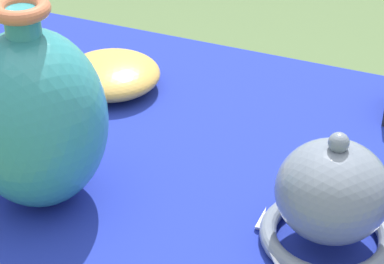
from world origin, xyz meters
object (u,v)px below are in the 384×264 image
(vase_tall_bulbous, at_px, (35,118))
(bowl_shallow_ochre, at_px, (111,74))
(vase_dome_bell, at_px, (331,200))
(bowl_shallow_ivory, at_px, (5,106))

(vase_tall_bulbous, distance_m, bowl_shallow_ochre, 0.32)
(vase_tall_bulbous, height_order, vase_dome_bell, vase_tall_bulbous)
(bowl_shallow_ivory, bearing_deg, vase_dome_bell, -9.19)
(vase_tall_bulbous, height_order, bowl_shallow_ivory, vase_tall_bulbous)
(vase_dome_bell, xyz_separation_m, bowl_shallow_ivory, (-0.55, 0.09, -0.04))
(vase_dome_bell, bearing_deg, bowl_shallow_ochre, 151.21)
(vase_dome_bell, xyz_separation_m, bowl_shallow_ochre, (-0.44, 0.24, -0.04))
(vase_tall_bulbous, distance_m, vase_dome_bell, 0.39)
(vase_tall_bulbous, relative_size, vase_dome_bell, 1.56)
(bowl_shallow_ochre, bearing_deg, vase_dome_bell, -28.79)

